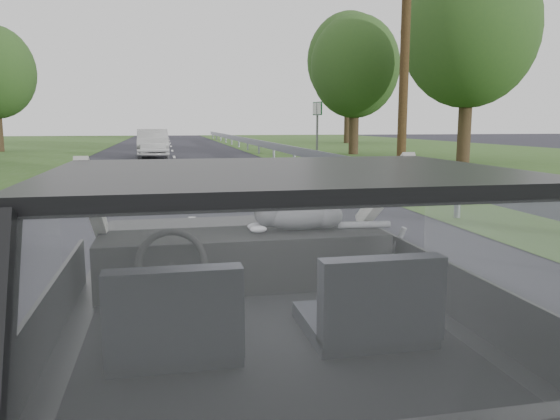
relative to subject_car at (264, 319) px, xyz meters
name	(u,v)px	position (x,y,z in m)	size (l,w,h in m)	color
subject_car	(264,319)	(0.00, 0.00, 0.00)	(1.80, 4.00, 1.45)	black
dashboard	(244,259)	(0.00, 0.62, 0.12)	(1.58, 0.45, 0.30)	black
driver_seat	(174,315)	(-0.40, -0.29, 0.16)	(0.50, 0.72, 0.42)	black
passenger_seat	(371,301)	(0.40, -0.29, 0.16)	(0.50, 0.72, 0.42)	black
steering_wheel	(172,264)	(-0.40, 0.33, 0.20)	(0.36, 0.36, 0.04)	black
cat	(300,214)	(0.33, 0.65, 0.37)	(0.65, 0.20, 0.29)	gray
guardrail	(367,166)	(4.30, 10.00, -0.15)	(0.05, 90.00, 0.32)	gray
other_car	(153,143)	(-0.96, 24.12, -0.06)	(1.58, 4.01, 1.32)	#B1B1B1
highway_sign	(317,130)	(6.70, 22.92, 0.57)	(0.10, 1.03, 2.58)	#0D4A21
utility_pole	(405,39)	(5.89, 11.57, 3.06)	(0.25, 0.25, 7.57)	#4F371C
tree_1	(468,61)	(11.39, 17.79, 3.30)	(5.32, 5.32, 8.05)	#2A4B1E
tree_2	(355,87)	(9.12, 24.56, 2.67)	(4.49, 4.49, 6.80)	#2A4B1E
tree_3	(348,80)	(13.97, 39.76, 4.23)	(6.54, 6.54, 9.90)	#2A4B1E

